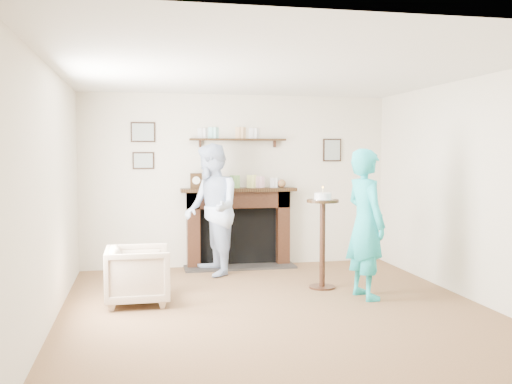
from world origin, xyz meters
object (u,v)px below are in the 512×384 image
man (212,275)px  armchair (139,303)px  woman (365,297)px  pedestal_table (323,226)px

man → armchair: bearing=-45.9°
armchair → woman: bearing=-96.1°
armchair → pedestal_table: 2.36m
woman → pedestal_table: bearing=23.0°
man → woman: size_ratio=1.05×
woman → man: bearing=35.9°
woman → pedestal_table: (-0.34, 0.54, 0.77)m
man → woman: (1.57, -1.56, 0.00)m
man → pedestal_table: bearing=41.4°
armchair → man: bearing=-37.1°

